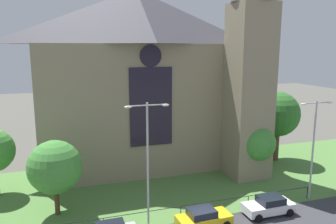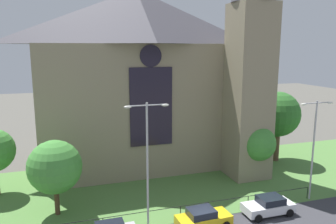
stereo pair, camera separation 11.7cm
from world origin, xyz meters
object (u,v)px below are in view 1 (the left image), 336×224
(tree_right_near, at_px, (258,143))
(tree_left_near, at_px, (55,167))
(streetlamp_near, at_px, (148,151))
(parked_car_yellow, at_px, (203,218))
(tree_right_far, at_px, (277,115))
(streetlamp_far, at_px, (314,138))
(church_building, at_px, (145,77))
(parked_car_white, at_px, (269,205))

(tree_right_near, height_order, tree_left_near, tree_left_near)
(streetlamp_near, relative_size, parked_car_yellow, 2.26)
(tree_right_far, relative_size, streetlamp_near, 0.88)
(tree_right_far, bearing_deg, streetlamp_far, -109.09)
(streetlamp_near, relative_size, streetlamp_far, 1.06)
(tree_left_near, bearing_deg, tree_right_far, 13.78)
(parked_car_yellow, bearing_deg, church_building, 88.89)
(parked_car_yellow, bearing_deg, parked_car_white, -0.36)
(streetlamp_far, height_order, parked_car_white, streetlamp_far)
(tree_left_near, xyz_separation_m, streetlamp_near, (6.70, -4.01, 1.91))
(streetlamp_near, height_order, parked_car_yellow, streetlamp_near)
(tree_left_near, relative_size, streetlamp_near, 0.65)
(tree_right_near, relative_size, tree_left_near, 0.91)
(church_building, relative_size, streetlamp_near, 2.69)
(church_building, distance_m, tree_right_near, 14.57)
(church_building, bearing_deg, streetlamp_near, -103.61)
(parked_car_yellow, bearing_deg, tree_left_near, 149.57)
(tree_left_near, distance_m, parked_car_white, 17.79)
(streetlamp_near, height_order, streetlamp_far, streetlamp_near)
(church_building, distance_m, tree_left_near, 15.80)
(tree_right_far, bearing_deg, parked_car_white, -127.21)
(tree_left_near, height_order, parked_car_yellow, tree_left_near)
(tree_right_far, distance_m, streetlamp_near, 21.34)
(tree_right_near, bearing_deg, church_building, 138.06)
(parked_car_yellow, relative_size, parked_car_white, 1.02)
(parked_car_white, bearing_deg, streetlamp_far, -165.76)
(streetlamp_near, bearing_deg, parked_car_white, -7.63)
(tree_left_near, distance_m, streetlamp_far, 22.30)
(parked_car_yellow, height_order, parked_car_white, same)
(tree_left_near, height_order, streetlamp_far, streetlamp_far)
(tree_right_near, distance_m, streetlamp_far, 6.25)
(streetlamp_near, xyz_separation_m, parked_car_white, (9.93, -1.33, -5.27))
(tree_right_far, relative_size, parked_car_white, 2.02)
(streetlamp_near, xyz_separation_m, parked_car_yellow, (3.93, -1.57, -5.27))
(tree_left_near, xyz_separation_m, parked_car_white, (16.63, -5.34, -3.35))
(church_building, distance_m, tree_right_far, 16.44)
(tree_right_near, bearing_deg, parked_car_yellow, -142.13)
(streetlamp_far, bearing_deg, streetlamp_near, -180.00)
(tree_right_far, xyz_separation_m, tree_left_near, (-25.42, -6.23, -1.61))
(tree_left_near, relative_size, parked_car_yellow, 1.47)
(parked_car_white, bearing_deg, tree_left_near, -17.79)
(streetlamp_near, distance_m, streetlamp_far, 15.17)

